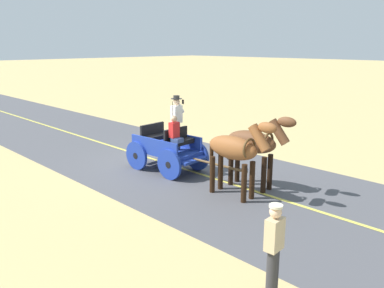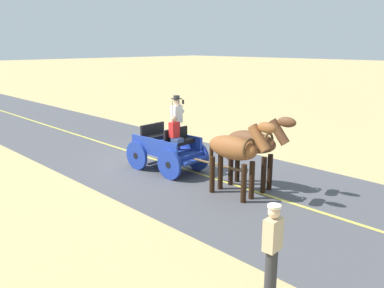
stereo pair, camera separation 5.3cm
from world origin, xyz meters
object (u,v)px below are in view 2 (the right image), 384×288
at_px(horse_off_side, 236,150).
at_px(horse_drawn_carriage, 168,146).
at_px(pedestrian_walking, 272,249).
at_px(horse_near_side, 254,144).

bearing_deg(horse_off_side, horse_drawn_carriage, -94.93).
relative_size(horse_drawn_carriage, horse_off_side, 2.04).
bearing_deg(horse_off_side, pedestrian_walking, 47.10).
height_order(horse_drawn_carriage, horse_near_side, horse_drawn_carriage).
bearing_deg(pedestrian_walking, horse_off_side, -132.90).
relative_size(horse_off_side, pedestrian_walking, 1.34).
bearing_deg(horse_near_side, horse_off_side, 3.61).
xyz_separation_m(horse_near_side, pedestrian_walking, (3.98, 3.37, -0.44)).
relative_size(horse_drawn_carriage, horse_near_side, 2.04).
height_order(horse_near_side, pedestrian_walking, horse_near_side).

